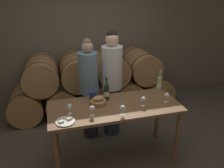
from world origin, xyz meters
TOP-DOWN VIEW (x-y plane):
  - ground_plane at (0.00, 0.00)m, footprint 10.00×10.00m
  - stone_wall_back at (0.00, 2.10)m, footprint 10.00×0.12m
  - barrel_stack at (-0.00, 1.54)m, footprint 3.25×0.86m
  - tasting_table at (0.00, 0.00)m, footprint 1.73×0.73m
  - person_left at (-0.24, 0.65)m, footprint 0.30×0.30m
  - person_right at (0.14, 0.65)m, footprint 0.32×0.32m
  - wine_bottle_red at (-0.06, 0.20)m, footprint 0.07×0.07m
  - wine_bottle_white at (0.78, 0.28)m, footprint 0.07×0.07m
  - blue_crock at (-0.24, 0.27)m, footprint 0.11×0.11m
  - bread_basket at (-0.20, 0.10)m, footprint 0.21×0.21m
  - cheese_plate at (-0.66, -0.23)m, footprint 0.23×0.23m
  - wine_glass_far_left at (-0.59, -0.06)m, footprint 0.06×0.06m
  - wine_glass_left at (-0.33, -0.18)m, footprint 0.06×0.06m
  - wine_glass_center at (0.02, -0.26)m, footprint 0.06×0.06m
  - wine_glass_right at (0.36, -0.11)m, footprint 0.06×0.06m
  - wine_glass_far_right at (0.70, -0.09)m, footprint 0.06×0.06m

SIDE VIEW (x-z plane):
  - ground_plane at x=0.00m, z-range 0.00..0.00m
  - barrel_stack at x=0.00m, z-range -0.04..1.15m
  - tasting_table at x=0.00m, z-range 0.33..1.21m
  - person_left at x=-0.24m, z-range 0.02..1.68m
  - cheese_plate at x=-0.66m, z-range 0.87..0.91m
  - person_right at x=0.14m, z-range 0.03..1.79m
  - bread_basket at x=-0.20m, z-range 0.87..0.99m
  - blue_crock at x=-0.24m, z-range 0.89..1.00m
  - wine_glass_far_left at x=-0.59m, z-range 0.91..1.05m
  - wine_glass_left at x=-0.33m, z-range 0.91..1.05m
  - wine_glass_center at x=0.02m, z-range 0.91..1.05m
  - wine_glass_right at x=0.36m, z-range 0.91..1.05m
  - wine_glass_far_right at x=0.70m, z-range 0.91..1.05m
  - wine_bottle_white at x=0.78m, z-range 0.83..1.16m
  - wine_bottle_red at x=-0.06m, z-range 0.83..1.16m
  - stone_wall_back at x=0.00m, z-range 0.00..3.20m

